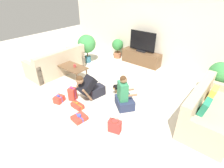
{
  "coord_description": "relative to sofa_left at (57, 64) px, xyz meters",
  "views": [
    {
      "loc": [
        2.64,
        -3.3,
        2.77
      ],
      "look_at": [
        0.12,
        -0.21,
        0.45
      ],
      "focal_mm": 28.0,
      "sensor_mm": 36.0,
      "label": 1
    }
  ],
  "objects": [
    {
      "name": "sofa_left",
      "position": [
        0.0,
        0.0,
        0.0
      ],
      "size": [
        0.89,
        1.94,
        0.85
      ],
      "rotation": [
        0.0,
        0.0,
        -1.57
      ],
      "color": "#C6B293",
      "rests_on": "ground_plane"
    },
    {
      "name": "gift_bag_a",
      "position": [
        3.35,
        -0.98,
        -0.16
      ],
      "size": [
        0.3,
        0.22,
        0.31
      ],
      "rotation": [
        0.0,
        0.0,
        0.28
      ],
      "color": "red",
      "rests_on": "ground_plane"
    },
    {
      "name": "dog",
      "position": [
        2.48,
        0.27,
        -0.09
      ],
      "size": [
        0.17,
        0.5,
        0.33
      ],
      "rotation": [
        0.0,
        0.0,
        0.03
      ],
      "color": "black",
      "rests_on": "ground_plane"
    },
    {
      "name": "tv_console",
      "position": [
        1.89,
        2.5,
        -0.05
      ],
      "size": [
        1.52,
        0.43,
        0.51
      ],
      "color": "brown",
      "rests_on": "ground_plane"
    },
    {
      "name": "tv",
      "position": [
        1.89,
        2.5,
        0.55
      ],
      "size": [
        1.04,
        0.2,
        0.76
      ],
      "color": "black",
      "rests_on": "tv_console"
    },
    {
      "name": "gift_box_d",
      "position": [
        1.74,
        -0.78,
        -0.12
      ],
      "size": [
        0.23,
        0.23,
        0.42
      ],
      "rotation": [
        0.0,
        0.0,
        0.33
      ],
      "color": "red",
      "rests_on": "ground_plane"
    },
    {
      "name": "person_kneeling",
      "position": [
        2.05,
        -0.41,
        0.04
      ],
      "size": [
        0.44,
        0.82,
        0.79
      ],
      "rotation": [
        0.0,
        0.0,
        -0.17
      ],
      "color": "#23232D",
      "rests_on": "ground_plane"
    },
    {
      "name": "potted_plant_corner_right",
      "position": [
        4.66,
        1.89,
        0.34
      ],
      "size": [
        0.6,
        0.6,
        1.0
      ],
      "color": "#A36042",
      "rests_on": "ground_plane"
    },
    {
      "name": "ground_plane",
      "position": [
        2.4,
        0.16,
        -0.3
      ],
      "size": [
        16.0,
        16.0,
        0.0
      ],
      "primitive_type": "plane",
      "color": "beige"
    },
    {
      "name": "sofa_right",
      "position": [
        4.8,
        0.57,
        0.0
      ],
      "size": [
        0.89,
        1.94,
        0.85
      ],
      "rotation": [
        0.0,
        0.0,
        1.57
      ],
      "color": "#C6B293",
      "rests_on": "ground_plane"
    },
    {
      "name": "potted_plant_back_left",
      "position": [
        0.78,
        2.45,
        0.17
      ],
      "size": [
        0.46,
        0.46,
        0.79
      ],
      "color": "#A36042",
      "rests_on": "ground_plane"
    },
    {
      "name": "person_sitting",
      "position": [
        2.99,
        -0.15,
        0.01
      ],
      "size": [
        0.66,
        0.63,
        0.9
      ],
      "rotation": [
        0.0,
        0.0,
        2.48
      ],
      "color": "#283351",
      "rests_on": "ground_plane"
    },
    {
      "name": "coffee_table",
      "position": [
        0.79,
        0.01,
        0.1
      ],
      "size": [
        1.07,
        0.52,
        0.46
      ],
      "color": "brown",
      "rests_on": "ground_plane"
    },
    {
      "name": "potted_plant_corner_left",
      "position": [
        0.15,
        1.32,
        0.41
      ],
      "size": [
        0.69,
        0.69,
        1.09
      ],
      "color": "#336B84",
      "rests_on": "ground_plane"
    },
    {
      "name": "gift_box_c",
      "position": [
        2.1,
        -0.94,
        -0.24
      ],
      "size": [
        0.35,
        0.19,
        0.17
      ],
      "rotation": [
        0.0,
        0.0,
        -0.03
      ],
      "color": "red",
      "rests_on": "ground_plane"
    },
    {
      "name": "gift_box_b",
      "position": [
        1.53,
        -1.08,
        -0.21
      ],
      "size": [
        0.26,
        0.3,
        0.23
      ],
      "rotation": [
        0.0,
        0.0,
        0.25
      ],
      "color": "red",
      "rests_on": "ground_plane"
    },
    {
      "name": "gift_box_a",
      "position": [
        2.49,
        -1.21,
        -0.25
      ],
      "size": [
        0.33,
        0.35,
        0.17
      ],
      "rotation": [
        0.0,
        0.0,
        -0.13
      ],
      "color": "red",
      "rests_on": "ground_plane"
    },
    {
      "name": "mug",
      "position": [
        0.93,
        0.03,
        0.2
      ],
      "size": [
        0.12,
        0.08,
        0.09
      ],
      "color": "#B23D38",
      "rests_on": "coffee_table"
    },
    {
      "name": "wall_back",
      "position": [
        2.4,
        2.79,
        1.0
      ],
      "size": [
        8.4,
        0.06,
        2.6
      ],
      "color": "beige",
      "rests_on": "ground_plane"
    }
  ]
}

